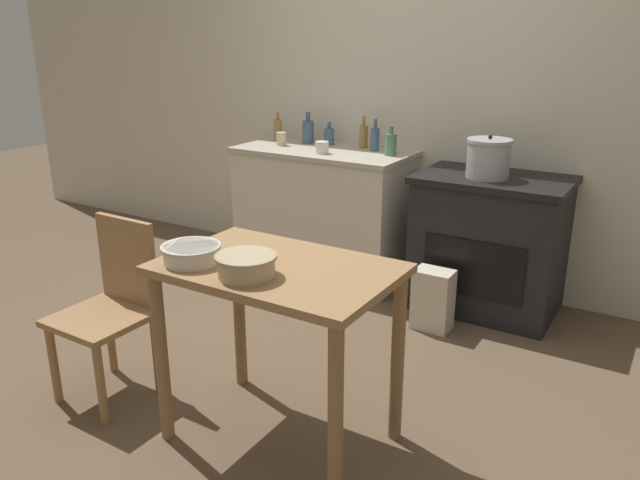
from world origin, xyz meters
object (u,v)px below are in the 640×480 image
stove (489,243)px  bottle_far_left (278,129)px  chair (112,304)px  mixing_bowl_small (246,264)px  stock_pot (488,158)px  cup_mid_right (322,147)px  mixing_bowl_large (191,253)px  bottle_left (391,144)px  work_table (278,299)px  bottle_center_left (329,136)px  flour_sack (433,300)px  bottle_mid_left (308,131)px  bottle_center_right (364,136)px  cup_right (281,139)px  bottle_center (375,139)px

stove → bottle_far_left: 1.77m
chair → mixing_bowl_small: 0.95m
stock_pot → cup_mid_right: (-1.09, -0.09, -0.03)m
stock_pot → mixing_bowl_large: (-0.61, -1.87, -0.13)m
bottle_left → work_table: bearing=-78.3°
bottle_center_left → bottle_left: bearing=-13.5°
bottle_center_left → cup_mid_right: 0.34m
cup_mid_right → mixing_bowl_large: bearing=-75.1°
flour_sack → bottle_mid_left: size_ratio=1.62×
bottle_mid_left → bottle_center_right: size_ratio=1.03×
stock_pot → bottle_center_left: bearing=169.5°
bottle_center_left → cup_mid_right: bearing=-67.3°
cup_mid_right → bottle_far_left: bearing=153.0°
bottle_left → mixing_bowl_small: bearing=-80.1°
chair → bottle_mid_left: 2.09m
chair → cup_right: cup_right is taller
stove → chair: stove is taller
flour_sack → bottle_left: 1.08m
bottle_center_left → cup_right: size_ratio=1.77×
bottle_far_left → bottle_left: bottle_far_left is taller
mixing_bowl_large → cup_right: (-0.88, 1.90, 0.11)m
bottle_center_right → work_table: bearing=-71.7°
bottle_center_left → stove: bearing=-7.4°
stove → cup_mid_right: 1.24m
work_table → bottle_left: (-0.37, 1.81, 0.33)m
bottle_far_left → cup_right: (0.15, -0.17, -0.04)m
flour_sack → mixing_bowl_large: 1.69m
bottle_far_left → cup_right: 0.23m
flour_sack → cup_right: (-1.35, 0.42, 0.77)m
work_table → cup_right: 2.13m
bottle_far_left → bottle_center_right: bottle_center_right is taller
stock_pot → stove: bearing=64.2°
chair → bottle_mid_left: bottle_mid_left is taller
bottle_mid_left → bottle_center: bearing=-1.2°
flour_sack → bottle_mid_left: bottle_mid_left is taller
bottle_left → bottle_center: bottle_center is taller
mixing_bowl_large → cup_mid_right: bearing=104.9°
work_table → bottle_center: size_ratio=4.38×
bottle_far_left → mixing_bowl_large: bearing=-63.5°
cup_right → stove: bearing=1.3°
cup_mid_right → bottle_center: bearing=46.5°
stove → bottle_center_right: (-0.98, 0.17, 0.56)m
bottle_center → cup_right: (-0.66, -0.16, -0.04)m
bottle_left → bottle_center_right: size_ratio=0.88×
work_table → bottle_mid_left: 2.22m
flour_sack → bottle_center_right: bearing=142.3°
chair → bottle_center: 2.10m
mixing_bowl_small → bottle_mid_left: (-1.04, 2.07, 0.14)m
bottle_center_right → cup_mid_right: bottle_center_right is taller
stove → cup_mid_right: size_ratio=10.22×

